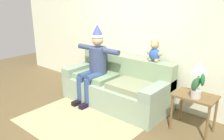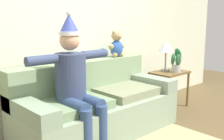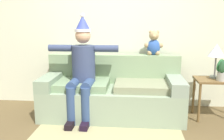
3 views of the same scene
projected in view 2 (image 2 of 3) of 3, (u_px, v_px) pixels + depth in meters
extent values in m
cube|color=beige|center=(70.00, 24.00, 3.64)|extent=(7.00, 0.10, 2.70)
cube|color=gray|center=(99.00, 117.00, 3.43)|extent=(2.05, 0.90, 0.43)
cube|color=gray|center=(82.00, 78.00, 3.59)|extent=(2.05, 0.24, 0.45)
cube|color=gray|center=(29.00, 110.00, 2.76)|extent=(0.22, 0.90, 0.17)
cube|color=gray|center=(147.00, 82.00, 3.99)|extent=(0.22, 0.90, 0.17)
cube|color=gray|center=(70.00, 105.00, 3.04)|extent=(0.82, 0.63, 0.10)
cube|color=gray|center=(128.00, 90.00, 3.65)|extent=(0.82, 0.63, 0.10)
cylinder|color=#344060|center=(71.00, 77.00, 3.03)|extent=(0.34, 0.34, 0.52)
sphere|color=tan|center=(70.00, 40.00, 2.96)|extent=(0.22, 0.22, 0.22)
cylinder|color=white|center=(69.00, 33.00, 2.94)|extent=(0.23, 0.23, 0.04)
cone|color=#3947A1|center=(69.00, 23.00, 2.92)|extent=(0.21, 0.21, 0.20)
sphere|color=white|center=(69.00, 13.00, 2.90)|extent=(0.06, 0.06, 0.06)
cylinder|color=navy|center=(74.00, 105.00, 2.87)|extent=(0.14, 0.40, 0.14)
cylinder|color=navy|center=(86.00, 135.00, 2.77)|extent=(0.13, 0.13, 0.53)
cylinder|color=navy|center=(89.00, 101.00, 3.00)|extent=(0.14, 0.40, 0.14)
cylinder|color=navy|center=(102.00, 130.00, 2.91)|extent=(0.13, 0.13, 0.53)
cylinder|color=#344060|center=(42.00, 60.00, 2.76)|extent=(0.34, 0.10, 0.10)
cylinder|color=#344060|center=(94.00, 54.00, 3.22)|extent=(0.34, 0.10, 0.10)
ellipsoid|color=#2C53A1|center=(117.00, 48.00, 3.93)|extent=(0.20, 0.16, 0.24)
sphere|color=tan|center=(117.00, 36.00, 3.90)|extent=(0.15, 0.15, 0.15)
sphere|color=tan|center=(119.00, 37.00, 3.86)|extent=(0.07, 0.07, 0.07)
sphere|color=tan|center=(114.00, 32.00, 3.85)|extent=(0.05, 0.05, 0.05)
sphere|color=tan|center=(119.00, 32.00, 3.92)|extent=(0.05, 0.05, 0.05)
sphere|color=tan|center=(111.00, 47.00, 3.86)|extent=(0.08, 0.08, 0.08)
sphere|color=tan|center=(115.00, 55.00, 3.89)|extent=(0.08, 0.08, 0.08)
sphere|color=tan|center=(122.00, 46.00, 4.00)|extent=(0.08, 0.08, 0.08)
sphere|color=tan|center=(121.00, 54.00, 3.97)|extent=(0.08, 0.08, 0.08)
cube|color=brown|center=(170.00, 73.00, 4.39)|extent=(0.60, 0.41, 0.03)
cylinder|color=brown|center=(168.00, 96.00, 4.14)|extent=(0.04, 0.04, 0.56)
cylinder|color=brown|center=(188.00, 90.00, 4.50)|extent=(0.04, 0.04, 0.56)
cylinder|color=brown|center=(150.00, 91.00, 4.39)|extent=(0.04, 0.04, 0.56)
cylinder|color=brown|center=(170.00, 86.00, 4.75)|extent=(0.04, 0.04, 0.56)
cylinder|color=gray|center=(165.00, 70.00, 4.43)|extent=(0.14, 0.14, 0.03)
cylinder|color=gray|center=(165.00, 61.00, 4.40)|extent=(0.02, 0.02, 0.28)
cone|color=silver|center=(166.00, 46.00, 4.36)|extent=(0.24, 0.24, 0.18)
cylinder|color=#B1B2A7|center=(176.00, 68.00, 4.33)|extent=(0.14, 0.14, 0.12)
ellipsoid|color=#19592A|center=(178.00, 54.00, 4.34)|extent=(0.11, 0.16, 0.21)
ellipsoid|color=#236131|center=(173.00, 59.00, 4.32)|extent=(0.16, 0.11, 0.21)
ellipsoid|color=#26522E|center=(178.00, 60.00, 4.26)|extent=(0.14, 0.11, 0.20)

